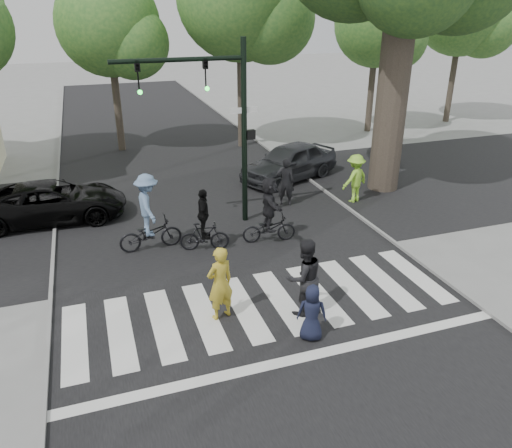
{
  "coord_description": "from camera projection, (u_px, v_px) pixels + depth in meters",
  "views": [
    {
      "loc": [
        -3.62,
        -8.96,
        6.97
      ],
      "look_at": [
        0.5,
        3.0,
        1.3
      ],
      "focal_mm": 35.0,
      "sensor_mm": 36.0,
      "label": 1
    }
  ],
  "objects": [
    {
      "name": "ground",
      "position": [
        278.0,
        327.0,
        11.65
      ],
      "size": [
        120.0,
        120.0,
        0.0
      ],
      "primitive_type": "plane",
      "color": "gray",
      "rests_on": "ground"
    },
    {
      "name": "traffic_signal",
      "position": [
        218.0,
        109.0,
        15.51
      ],
      "size": [
        4.45,
        0.29,
        6.0
      ],
      "color": "black",
      "rests_on": "ground"
    },
    {
      "name": "curb_right",
      "position": [
        360.0,
        217.0,
        17.45
      ],
      "size": [
        0.1,
        70.0,
        0.1
      ],
      "primitive_type": "cube",
      "color": "gray",
      "rests_on": "ground"
    },
    {
      "name": "road_stem",
      "position": [
        221.0,
        239.0,
        15.97
      ],
      "size": [
        10.0,
        70.0,
        0.01
      ],
      "primitive_type": "cube",
      "color": "black",
      "rests_on": "ground"
    },
    {
      "name": "cyclist_left",
      "position": [
        149.0,
        218.0,
        14.91
      ],
      "size": [
        1.93,
        1.27,
        2.4
      ],
      "color": "black",
      "rests_on": "ground"
    },
    {
      "name": "bg_tree_4",
      "position": [
        382.0,
        28.0,
        26.9
      ],
      "size": [
        4.83,
        4.6,
        8.15
      ],
      "color": "brown",
      "rests_on": "ground"
    },
    {
      "name": "pedestrian_child",
      "position": [
        312.0,
        313.0,
        11.0
      ],
      "size": [
        0.78,
        0.67,
        1.36
      ],
      "primitive_type": "imported",
      "rotation": [
        0.0,
        0.0,
        2.71
      ],
      "color": "black",
      "rests_on": "ground"
    },
    {
      "name": "car_suv",
      "position": [
        53.0,
        202.0,
        17.1
      ],
      "size": [
        4.97,
        2.44,
        1.36
      ],
      "primitive_type": "imported",
      "rotation": [
        0.0,
        0.0,
        1.53
      ],
      "color": "black",
      "rests_on": "ground"
    },
    {
      "name": "cyclist_mid",
      "position": [
        204.0,
        226.0,
        14.96
      ],
      "size": [
        1.55,
        0.97,
        1.96
      ],
      "color": "black",
      "rests_on": "ground"
    },
    {
      "name": "road_cross",
      "position": [
        200.0,
        206.0,
        18.55
      ],
      "size": [
        70.0,
        10.0,
        0.01
      ],
      "primitive_type": "cube",
      "color": "black",
      "rests_on": "ground"
    },
    {
      "name": "pedestrian_adult",
      "position": [
        304.0,
        277.0,
        11.82
      ],
      "size": [
        1.04,
        0.85,
        1.96
      ],
      "primitive_type": "imported",
      "rotation": [
        0.0,
        0.0,
        3.26
      ],
      "color": "black",
      "rests_on": "ground"
    },
    {
      "name": "cyclist_right",
      "position": [
        269.0,
        214.0,
        15.44
      ],
      "size": [
        1.75,
        1.63,
        2.13
      ],
      "color": "black",
      "rests_on": "ground"
    },
    {
      "name": "bg_tree_5",
      "position": [
        469.0,
        12.0,
        28.88
      ],
      "size": [
        5.67,
        5.4,
        9.3
      ],
      "color": "brown",
      "rests_on": "ground"
    },
    {
      "name": "bg_tree_2",
      "position": [
        115.0,
        29.0,
        23.11
      ],
      "size": [
        5.04,
        4.8,
        8.4
      ],
      "color": "brown",
      "rests_on": "ground"
    },
    {
      "name": "pedestrian_woman",
      "position": [
        220.0,
        283.0,
        11.65
      ],
      "size": [
        0.78,
        0.63,
        1.87
      ],
      "primitive_type": "imported",
      "rotation": [
        0.0,
        0.0,
        3.44
      ],
      "color": "gold",
      "rests_on": "ground"
    },
    {
      "name": "bystander_dark",
      "position": [
        285.0,
        182.0,
        18.3
      ],
      "size": [
        0.78,
        0.67,
        1.81
      ],
      "primitive_type": "imported",
      "rotation": [
        0.0,
        0.0,
        2.7
      ],
      "color": "black",
      "rests_on": "ground"
    },
    {
      "name": "bystander_hivis",
      "position": [
        355.0,
        178.0,
        18.61
      ],
      "size": [
        1.34,
        1.03,
        1.83
      ],
      "primitive_type": "imported",
      "rotation": [
        0.0,
        0.0,
        3.48
      ],
      "color": "#99E039",
      "rests_on": "ground"
    },
    {
      "name": "bg_tree_3",
      "position": [
        248.0,
        1.0,
        23.27
      ],
      "size": [
        6.3,
        6.0,
        10.2
      ],
      "color": "brown",
      "rests_on": "ground"
    },
    {
      "name": "crosswalk",
      "position": [
        268.0,
        312.0,
        12.22
      ],
      "size": [
        10.0,
        3.85,
        0.01
      ],
      "color": "silver",
      "rests_on": "ground"
    },
    {
      "name": "car_grey",
      "position": [
        289.0,
        162.0,
        21.02
      ],
      "size": [
        4.89,
        3.44,
        1.54
      ],
      "primitive_type": "imported",
      "rotation": [
        0.0,
        0.0,
        -1.17
      ],
      "color": "#303235",
      "rests_on": "ground"
    },
    {
      "name": "curb_left",
      "position": [
        53.0,
        262.0,
        14.45
      ],
      "size": [
        0.1,
        70.0,
        0.1
      ],
      "primitive_type": "cube",
      "color": "gray",
      "rests_on": "ground"
    }
  ]
}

